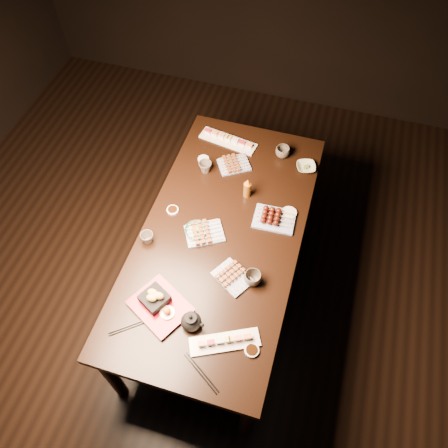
% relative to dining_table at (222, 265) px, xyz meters
% --- Properties ---
extents(ground, '(5.00, 5.00, 0.00)m').
position_rel_dining_table_xyz_m(ground, '(-0.36, -0.31, -0.38)').
color(ground, black).
rests_on(ground, ground).
extents(dining_table, '(1.08, 1.88, 0.75)m').
position_rel_dining_table_xyz_m(dining_table, '(0.00, 0.00, 0.00)').
color(dining_table, black).
rests_on(dining_table, ground).
extents(sushi_platter_near, '(0.35, 0.24, 0.04)m').
position_rel_dining_table_xyz_m(sushi_platter_near, '(0.20, -0.61, 0.40)').
color(sushi_platter_near, white).
rests_on(sushi_platter_near, dining_table).
extents(sushi_platter_far, '(0.40, 0.17, 0.05)m').
position_rel_dining_table_xyz_m(sushi_platter_far, '(-0.17, 0.71, 0.40)').
color(sushi_platter_far, white).
rests_on(sushi_platter_far, dining_table).
extents(yakitori_plate_center, '(0.26, 0.24, 0.05)m').
position_rel_dining_table_xyz_m(yakitori_plate_center, '(-0.09, -0.04, 0.40)').
color(yakitori_plate_center, '#828EB6').
rests_on(yakitori_plate_center, dining_table).
extents(yakitori_plate_right, '(0.24, 0.22, 0.05)m').
position_rel_dining_table_xyz_m(yakitori_plate_right, '(0.14, -0.26, 0.40)').
color(yakitori_plate_right, '#828EB6').
rests_on(yakitori_plate_right, dining_table).
extents(yakitori_plate_left, '(0.24, 0.22, 0.05)m').
position_rel_dining_table_xyz_m(yakitori_plate_left, '(-0.07, 0.52, 0.40)').
color(yakitori_plate_left, '#828EB6').
rests_on(yakitori_plate_left, dining_table).
extents(tsukune_plate, '(0.25, 0.18, 0.06)m').
position_rel_dining_table_xyz_m(tsukune_plate, '(0.27, 0.17, 0.41)').
color(tsukune_plate, '#828EB6').
rests_on(tsukune_plate, dining_table).
extents(edamame_bowl_green, '(0.14, 0.14, 0.04)m').
position_rel_dining_table_xyz_m(edamame_bowl_green, '(-0.14, -0.04, 0.40)').
color(edamame_bowl_green, '#298063').
rests_on(edamame_bowl_green, dining_table).
extents(edamame_bowl_cream, '(0.15, 0.15, 0.03)m').
position_rel_dining_table_xyz_m(edamame_bowl_cream, '(0.37, 0.62, 0.39)').
color(edamame_bowl_cream, beige).
rests_on(edamame_bowl_cream, dining_table).
extents(tempura_tray, '(0.36, 0.34, 0.11)m').
position_rel_dining_table_xyz_m(tempura_tray, '(-0.17, -0.53, 0.43)').
color(tempura_tray, black).
rests_on(tempura_tray, dining_table).
extents(teacup_near_left, '(0.10, 0.10, 0.07)m').
position_rel_dining_table_xyz_m(teacup_near_left, '(-0.38, -0.17, 0.41)').
color(teacup_near_left, '#494038').
rests_on(teacup_near_left, dining_table).
extents(teacup_mid_right, '(0.11, 0.11, 0.07)m').
position_rel_dining_table_xyz_m(teacup_mid_right, '(0.25, -0.25, 0.41)').
color(teacup_mid_right, '#494038').
rests_on(teacup_mid_right, dining_table).
extents(teacup_far_left, '(0.09, 0.09, 0.08)m').
position_rel_dining_table_xyz_m(teacup_far_left, '(-0.23, 0.42, 0.41)').
color(teacup_far_left, '#494038').
rests_on(teacup_far_left, dining_table).
extents(teacup_far_right, '(0.11, 0.11, 0.07)m').
position_rel_dining_table_xyz_m(teacup_far_right, '(0.20, 0.69, 0.41)').
color(teacup_far_right, '#494038').
rests_on(teacup_far_right, dining_table).
extents(teapot, '(0.13, 0.13, 0.10)m').
position_rel_dining_table_xyz_m(teapot, '(0.02, -0.57, 0.43)').
color(teapot, black).
rests_on(teapot, dining_table).
extents(condiment_bottle, '(0.05, 0.05, 0.14)m').
position_rel_dining_table_xyz_m(condiment_bottle, '(0.07, 0.31, 0.45)').
color(condiment_bottle, '#64360D').
rests_on(condiment_bottle, dining_table).
extents(sauce_dish_west, '(0.09, 0.09, 0.01)m').
position_rel_dining_table_xyz_m(sauce_dish_west, '(-0.32, 0.07, 0.38)').
color(sauce_dish_west, white).
rests_on(sauce_dish_west, dining_table).
extents(sauce_dish_east, '(0.11, 0.11, 0.02)m').
position_rel_dining_table_xyz_m(sauce_dish_east, '(0.34, 0.24, 0.38)').
color(sauce_dish_east, white).
rests_on(sauce_dish_east, dining_table).
extents(sauce_dish_se, '(0.08, 0.08, 0.01)m').
position_rel_dining_table_xyz_m(sauce_dish_se, '(0.34, -0.61, 0.38)').
color(sauce_dish_se, white).
rests_on(sauce_dish_se, dining_table).
extents(sauce_dish_nw, '(0.07, 0.07, 0.01)m').
position_rel_dining_table_xyz_m(sauce_dish_nw, '(-0.28, 0.51, 0.38)').
color(sauce_dish_nw, white).
rests_on(sauce_dish_nw, dining_table).
extents(chopsticks_near, '(0.19, 0.15, 0.01)m').
position_rel_dining_table_xyz_m(chopsticks_near, '(-0.27, -0.67, 0.38)').
color(chopsticks_near, black).
rests_on(chopsticks_near, dining_table).
extents(chopsticks_se, '(0.21, 0.15, 0.01)m').
position_rel_dining_table_xyz_m(chopsticks_se, '(0.14, -0.78, 0.38)').
color(chopsticks_se, black).
rests_on(chopsticks_se, dining_table).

